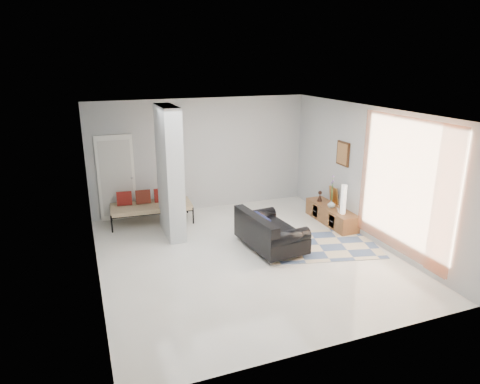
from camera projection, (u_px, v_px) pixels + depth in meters
name	position (u px, v px, depth m)	size (l,w,h in m)	color
floor	(246.00, 255.00, 8.42)	(6.00, 6.00, 0.00)	beige
ceiling	(246.00, 112.00, 7.58)	(6.00, 6.00, 0.00)	white
wall_back	(202.00, 155.00, 10.67)	(6.00, 6.00, 0.00)	#ACAFB1
wall_front	(335.00, 252.00, 5.32)	(6.00, 6.00, 0.00)	#ACAFB1
wall_left	(91.00, 204.00, 7.06)	(6.00, 6.00, 0.00)	#ACAFB1
wall_right	(368.00, 174.00, 8.93)	(6.00, 6.00, 0.00)	#ACAFB1
partition_column	(170.00, 172.00, 9.05)	(0.35, 1.20, 2.80)	silver
hallway_door	(116.00, 178.00, 10.03)	(0.85, 0.06, 2.04)	white
curtain	(404.00, 187.00, 7.87)	(2.55, 2.55, 0.00)	#D16437
wall_art	(343.00, 154.00, 9.65)	(0.04, 0.45, 0.55)	#3E2211
media_console	(331.00, 215.00, 10.02)	(0.45, 1.63, 0.80)	brown
loveseat	(268.00, 232.00, 8.60)	(1.07, 1.64, 0.76)	silver
daybed	(150.00, 205.00, 10.01)	(1.91, 0.91, 0.77)	black
area_rug	(319.00, 245.00, 8.87)	(2.36, 1.57, 0.01)	beige
cylinder_lamp	(344.00, 199.00, 9.44)	(0.12, 0.12, 0.66)	white
bronze_figurine	(320.00, 196.00, 10.31)	(0.13, 0.13, 0.26)	black
vase	(331.00, 204.00, 9.87)	(0.17, 0.17, 0.18)	silver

